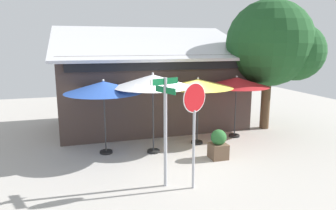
{
  "coord_description": "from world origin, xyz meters",
  "views": [
    {
      "loc": [
        -3.03,
        -9.09,
        3.76
      ],
      "look_at": [
        0.08,
        1.2,
        1.6
      ],
      "focal_mm": 32.6,
      "sensor_mm": 36.0,
      "label": 1
    }
  ],
  "objects_px": {
    "patio_umbrella_ivory_center": "(153,81)",
    "shade_tree": "(275,46)",
    "patio_umbrella_mustard_right": "(198,84)",
    "patio_umbrella_crimson_far_right": "(237,82)",
    "sidewalk_planter": "(218,144)",
    "patio_umbrella_royal_blue_left": "(103,87)",
    "stop_sign": "(194,116)",
    "street_sign_post": "(165,122)"
  },
  "relations": [
    {
      "from": "shade_tree",
      "to": "stop_sign",
      "type": "bearing_deg",
      "value": -140.82
    },
    {
      "from": "patio_umbrella_mustard_right",
      "to": "patio_umbrella_crimson_far_right",
      "type": "bearing_deg",
      "value": 11.36
    },
    {
      "from": "street_sign_post",
      "to": "shade_tree",
      "type": "height_order",
      "value": "shade_tree"
    },
    {
      "from": "patio_umbrella_mustard_right",
      "to": "shade_tree",
      "type": "height_order",
      "value": "shade_tree"
    },
    {
      "from": "stop_sign",
      "to": "patio_umbrella_ivory_center",
      "type": "height_order",
      "value": "patio_umbrella_ivory_center"
    },
    {
      "from": "street_sign_post",
      "to": "sidewalk_planter",
      "type": "bearing_deg",
      "value": 32.23
    },
    {
      "from": "patio_umbrella_crimson_far_right",
      "to": "shade_tree",
      "type": "xyz_separation_m",
      "value": [
        2.17,
        0.68,
        1.44
      ]
    },
    {
      "from": "street_sign_post",
      "to": "patio_umbrella_ivory_center",
      "type": "height_order",
      "value": "street_sign_post"
    },
    {
      "from": "stop_sign",
      "to": "patio_umbrella_royal_blue_left",
      "type": "bearing_deg",
      "value": 120.27
    },
    {
      "from": "stop_sign",
      "to": "shade_tree",
      "type": "bearing_deg",
      "value": 39.18
    },
    {
      "from": "patio_umbrella_royal_blue_left",
      "to": "stop_sign",
      "type": "bearing_deg",
      "value": -59.73
    },
    {
      "from": "patio_umbrella_royal_blue_left",
      "to": "shade_tree",
      "type": "relative_size",
      "value": 0.47
    },
    {
      "from": "street_sign_post",
      "to": "stop_sign",
      "type": "distance_m",
      "value": 0.77
    },
    {
      "from": "patio_umbrella_mustard_right",
      "to": "shade_tree",
      "type": "distance_m",
      "value": 4.34
    },
    {
      "from": "patio_umbrella_crimson_far_right",
      "to": "sidewalk_planter",
      "type": "height_order",
      "value": "patio_umbrella_crimson_far_right"
    },
    {
      "from": "patio_umbrella_mustard_right",
      "to": "sidewalk_planter",
      "type": "xyz_separation_m",
      "value": [
        0.08,
        -1.66,
        -1.82
      ]
    },
    {
      "from": "patio_umbrella_royal_blue_left",
      "to": "sidewalk_planter",
      "type": "height_order",
      "value": "patio_umbrella_royal_blue_left"
    },
    {
      "from": "patio_umbrella_mustard_right",
      "to": "stop_sign",
      "type": "bearing_deg",
      "value": -113.74
    },
    {
      "from": "shade_tree",
      "to": "patio_umbrella_royal_blue_left",
      "type": "bearing_deg",
      "value": -171.39
    },
    {
      "from": "stop_sign",
      "to": "patio_umbrella_mustard_right",
      "type": "bearing_deg",
      "value": 66.26
    },
    {
      "from": "patio_umbrella_crimson_far_right",
      "to": "sidewalk_planter",
      "type": "bearing_deg",
      "value": -130.41
    },
    {
      "from": "patio_umbrella_ivory_center",
      "to": "patio_umbrella_mustard_right",
      "type": "height_order",
      "value": "patio_umbrella_ivory_center"
    },
    {
      "from": "patio_umbrella_mustard_right",
      "to": "patio_umbrella_royal_blue_left",
      "type": "bearing_deg",
      "value": -178.66
    },
    {
      "from": "stop_sign",
      "to": "patio_umbrella_mustard_right",
      "type": "height_order",
      "value": "stop_sign"
    },
    {
      "from": "patio_umbrella_mustard_right",
      "to": "street_sign_post",
      "type": "bearing_deg",
      "value": -125.16
    },
    {
      "from": "patio_umbrella_royal_blue_left",
      "to": "sidewalk_planter",
      "type": "distance_m",
      "value": 4.29
    },
    {
      "from": "stop_sign",
      "to": "sidewalk_planter",
      "type": "distance_m",
      "value": 2.79
    },
    {
      "from": "patio_umbrella_royal_blue_left",
      "to": "shade_tree",
      "type": "bearing_deg",
      "value": 8.61
    },
    {
      "from": "shade_tree",
      "to": "sidewalk_planter",
      "type": "relative_size",
      "value": 5.68
    },
    {
      "from": "sidewalk_planter",
      "to": "patio_umbrella_royal_blue_left",
      "type": "bearing_deg",
      "value": 155.91
    },
    {
      "from": "patio_umbrella_ivory_center",
      "to": "shade_tree",
      "type": "height_order",
      "value": "shade_tree"
    },
    {
      "from": "patio_umbrella_mustard_right",
      "to": "shade_tree",
      "type": "bearing_deg",
      "value": 14.72
    },
    {
      "from": "patio_umbrella_royal_blue_left",
      "to": "patio_umbrella_mustard_right",
      "type": "xyz_separation_m",
      "value": [
        3.46,
        0.08,
        -0.02
      ]
    },
    {
      "from": "stop_sign",
      "to": "patio_umbrella_crimson_far_right",
      "type": "relative_size",
      "value": 1.09
    },
    {
      "from": "stop_sign",
      "to": "sidewalk_planter",
      "type": "relative_size",
      "value": 2.84
    },
    {
      "from": "patio_umbrella_ivory_center",
      "to": "patio_umbrella_crimson_far_right",
      "type": "height_order",
      "value": "patio_umbrella_ivory_center"
    },
    {
      "from": "stop_sign",
      "to": "shade_tree",
      "type": "distance_m",
      "value": 7.28
    },
    {
      "from": "stop_sign",
      "to": "patio_umbrella_mustard_right",
      "type": "xyz_separation_m",
      "value": [
        1.51,
        3.42,
        0.35
      ]
    },
    {
      "from": "street_sign_post",
      "to": "patio_umbrella_crimson_far_right",
      "type": "relative_size",
      "value": 1.14
    },
    {
      "from": "patio_umbrella_ivory_center",
      "to": "patio_umbrella_crimson_far_right",
      "type": "relative_size",
      "value": 1.1
    },
    {
      "from": "street_sign_post",
      "to": "sidewalk_planter",
      "type": "relative_size",
      "value": 2.95
    },
    {
      "from": "patio_umbrella_ivory_center",
      "to": "patio_umbrella_crimson_far_right",
      "type": "distance_m",
      "value": 3.76
    }
  ]
}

